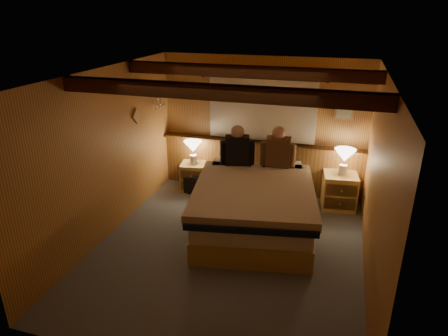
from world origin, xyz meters
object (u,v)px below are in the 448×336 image
at_px(bed, 254,206).
at_px(nightstand_left, 194,176).
at_px(lamp_left, 193,148).
at_px(lamp_right, 345,157).
at_px(nightstand_right, 339,191).
at_px(person_left, 237,148).
at_px(duffel_bag, 199,185).
at_px(person_right, 278,150).

distance_m(bed, nightstand_left, 1.78).
relative_size(lamp_left, lamp_right, 0.98).
xyz_separation_m(nightstand_right, person_left, (-1.66, -0.40, 0.72)).
bearing_deg(nightstand_left, nightstand_right, -9.38).
relative_size(person_left, duffel_bag, 1.28).
distance_m(bed, nightstand_right, 1.64).
height_order(lamp_left, lamp_right, lamp_right).
relative_size(bed, person_left, 3.57).
relative_size(nightstand_left, person_right, 0.74).
bearing_deg(lamp_right, bed, -137.75).
distance_m(person_left, person_right, 0.66).
bearing_deg(lamp_right, person_right, -164.10).
xyz_separation_m(nightstand_left, person_right, (1.57, -0.29, 0.77)).
xyz_separation_m(nightstand_right, person_right, (-1.01, -0.29, 0.72)).
bearing_deg(person_right, lamp_right, 11.48).
xyz_separation_m(lamp_right, person_right, (-1.03, -0.29, 0.11)).
bearing_deg(lamp_right, nightstand_right, -171.05).
height_order(bed, lamp_right, lamp_right).
bearing_deg(duffel_bag, bed, -25.79).
relative_size(nightstand_left, nightstand_right, 0.85).
bearing_deg(duffel_bag, person_left, -6.04).
distance_m(bed, lamp_left, 1.82).
bearing_deg(person_left, nightstand_right, -2.00).
height_order(nightstand_left, nightstand_right, nightstand_right).
distance_m(lamp_left, person_right, 1.61).
relative_size(nightstand_right, person_left, 0.87).
xyz_separation_m(bed, person_right, (0.19, 0.82, 0.63)).
height_order(nightstand_right, person_left, person_left).
bearing_deg(lamp_left, person_right, -10.51).
distance_m(person_left, duffel_bag, 1.19).
bearing_deg(nightstand_left, lamp_left, 75.00).
distance_m(nightstand_left, duffel_bag, 0.23).
height_order(lamp_right, person_left, person_left).
xyz_separation_m(lamp_left, person_right, (1.57, -0.29, 0.22)).
bearing_deg(bed, nightstand_right, 32.65).
bearing_deg(nightstand_right, person_left, -173.66).
relative_size(lamp_right, person_right, 0.64).
bearing_deg(lamp_right, lamp_left, -179.96).
relative_size(nightstand_right, lamp_right, 1.36).
distance_m(nightstand_right, person_right, 1.27).
bearing_deg(person_right, person_left, -174.78).
relative_size(lamp_right, duffel_bag, 0.82).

